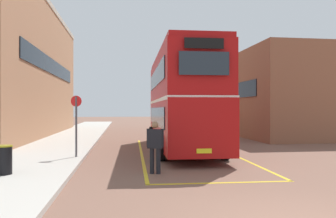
{
  "coord_description": "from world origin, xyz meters",
  "views": [
    {
      "loc": [
        -3.0,
        -5.33,
        2.05
      ],
      "look_at": [
        -0.37,
        13.58,
        2.05
      ],
      "focal_mm": 35.45,
      "sensor_mm": 36.0,
      "label": 1
    }
  ],
  "objects_px": {
    "pedestrian_boarding": "(155,144)",
    "litter_bin": "(4,160)",
    "double_decker_bus": "(181,100)",
    "bus_stop_sign": "(76,120)",
    "single_deck_bus": "(190,113)"
  },
  "relations": [
    {
      "from": "pedestrian_boarding",
      "to": "litter_bin",
      "type": "relative_size",
      "value": 1.95
    },
    {
      "from": "single_deck_bus",
      "to": "litter_bin",
      "type": "bearing_deg",
      "value": -114.11
    },
    {
      "from": "single_deck_bus",
      "to": "pedestrian_boarding",
      "type": "relative_size",
      "value": 6.09
    },
    {
      "from": "double_decker_bus",
      "to": "single_deck_bus",
      "type": "bearing_deg",
      "value": 76.77
    },
    {
      "from": "single_deck_bus",
      "to": "bus_stop_sign",
      "type": "xyz_separation_m",
      "value": [
        -8.77,
        -19.8,
        -0.02
      ]
    },
    {
      "from": "single_deck_bus",
      "to": "pedestrian_boarding",
      "type": "distance_m",
      "value": 23.73
    },
    {
      "from": "single_deck_bus",
      "to": "bus_stop_sign",
      "type": "bearing_deg",
      "value": -113.89
    },
    {
      "from": "double_decker_bus",
      "to": "litter_bin",
      "type": "distance_m",
      "value": 8.95
    },
    {
      "from": "pedestrian_boarding",
      "to": "single_deck_bus",
      "type": "bearing_deg",
      "value": 75.55
    },
    {
      "from": "double_decker_bus",
      "to": "single_deck_bus",
      "type": "distance_m",
      "value": 17.64
    },
    {
      "from": "litter_bin",
      "to": "pedestrian_boarding",
      "type": "bearing_deg",
      "value": 2.59
    },
    {
      "from": "double_decker_bus",
      "to": "litter_bin",
      "type": "relative_size",
      "value": 12.65
    },
    {
      "from": "single_deck_bus",
      "to": "litter_bin",
      "type": "relative_size",
      "value": 11.89
    },
    {
      "from": "double_decker_bus",
      "to": "pedestrian_boarding",
      "type": "distance_m",
      "value": 6.3
    },
    {
      "from": "litter_bin",
      "to": "bus_stop_sign",
      "type": "bearing_deg",
      "value": 64.62
    }
  ]
}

